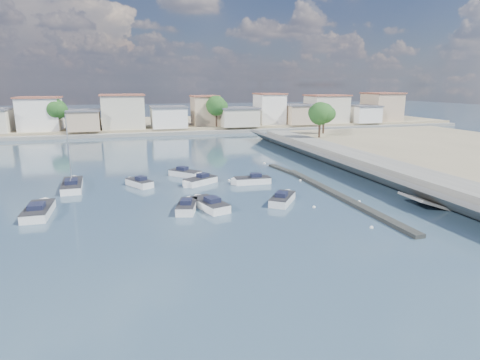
{
  "coord_description": "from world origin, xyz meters",
  "views": [
    {
      "loc": [
        -15.14,
        -27.72,
        11.95
      ],
      "look_at": [
        -2.79,
        14.88,
        1.4
      ],
      "focal_mm": 30.0,
      "sensor_mm": 36.0,
      "label": 1
    }
  ],
  "objects_px": {
    "motorboat_a": "(209,204)",
    "motorboat_h": "(283,199)",
    "motorboat_b": "(187,206)",
    "motorboat_f": "(138,183)",
    "motorboat_d": "(199,181)",
    "sailboat": "(72,185)",
    "motorboat_c": "(250,181)",
    "motorboat_g": "(187,174)",
    "motorboat_e": "(39,210)"
  },
  "relations": [
    {
      "from": "motorboat_a",
      "to": "motorboat_h",
      "type": "bearing_deg",
      "value": -1.84
    },
    {
      "from": "motorboat_b",
      "to": "motorboat_f",
      "type": "distance_m",
      "value": 11.99
    },
    {
      "from": "motorboat_d",
      "to": "sailboat",
      "type": "bearing_deg",
      "value": 170.96
    },
    {
      "from": "motorboat_c",
      "to": "sailboat",
      "type": "distance_m",
      "value": 21.31
    },
    {
      "from": "motorboat_d",
      "to": "motorboat_h",
      "type": "height_order",
      "value": "same"
    },
    {
      "from": "motorboat_g",
      "to": "motorboat_h",
      "type": "xyz_separation_m",
      "value": [
        7.82,
        -14.84,
        -0.0
      ]
    },
    {
      "from": "motorboat_f",
      "to": "motorboat_b",
      "type": "bearing_deg",
      "value": -69.51
    },
    {
      "from": "motorboat_b",
      "to": "motorboat_f",
      "type": "height_order",
      "value": "same"
    },
    {
      "from": "motorboat_b",
      "to": "sailboat",
      "type": "distance_m",
      "value": 17.03
    },
    {
      "from": "motorboat_a",
      "to": "motorboat_f",
      "type": "relative_size",
      "value": 1.33
    },
    {
      "from": "motorboat_c",
      "to": "motorboat_e",
      "type": "height_order",
      "value": "same"
    },
    {
      "from": "motorboat_e",
      "to": "motorboat_b",
      "type": "bearing_deg",
      "value": -10.86
    },
    {
      "from": "motorboat_c",
      "to": "sailboat",
      "type": "height_order",
      "value": "sailboat"
    },
    {
      "from": "sailboat",
      "to": "motorboat_e",
      "type": "bearing_deg",
      "value": -101.17
    },
    {
      "from": "motorboat_a",
      "to": "motorboat_f",
      "type": "height_order",
      "value": "same"
    },
    {
      "from": "motorboat_d",
      "to": "sailboat",
      "type": "relative_size",
      "value": 0.51
    },
    {
      "from": "motorboat_f",
      "to": "motorboat_h",
      "type": "xyz_separation_m",
      "value": [
        14.2,
        -11.36,
        0.0
      ]
    },
    {
      "from": "motorboat_e",
      "to": "motorboat_g",
      "type": "bearing_deg",
      "value": 37.29
    },
    {
      "from": "motorboat_b",
      "to": "motorboat_c",
      "type": "xyz_separation_m",
      "value": [
        9.21,
        8.58,
        0.0
      ]
    },
    {
      "from": "motorboat_c",
      "to": "motorboat_e",
      "type": "xyz_separation_m",
      "value": [
        -22.9,
        -5.95,
        -0.0
      ]
    },
    {
      "from": "motorboat_f",
      "to": "sailboat",
      "type": "distance_m",
      "value": 7.65
    },
    {
      "from": "motorboat_a",
      "to": "motorboat_h",
      "type": "distance_m",
      "value": 7.86
    },
    {
      "from": "motorboat_g",
      "to": "motorboat_a",
      "type": "bearing_deg",
      "value": -90.14
    },
    {
      "from": "motorboat_b",
      "to": "motorboat_d",
      "type": "height_order",
      "value": "same"
    },
    {
      "from": "motorboat_f",
      "to": "motorboat_g",
      "type": "bearing_deg",
      "value": 28.59
    },
    {
      "from": "sailboat",
      "to": "motorboat_a",
      "type": "bearing_deg",
      "value": -41.18
    },
    {
      "from": "motorboat_g",
      "to": "motorboat_f",
      "type": "bearing_deg",
      "value": -151.41
    },
    {
      "from": "motorboat_a",
      "to": "motorboat_h",
      "type": "height_order",
      "value": "same"
    },
    {
      "from": "motorboat_c",
      "to": "motorboat_e",
      "type": "bearing_deg",
      "value": -165.42
    },
    {
      "from": "motorboat_a",
      "to": "motorboat_c",
      "type": "height_order",
      "value": "same"
    },
    {
      "from": "motorboat_e",
      "to": "motorboat_d",
      "type": "bearing_deg",
      "value": 23.75
    },
    {
      "from": "motorboat_f",
      "to": "motorboat_a",
      "type": "bearing_deg",
      "value": -60.25
    },
    {
      "from": "motorboat_a",
      "to": "motorboat_b",
      "type": "distance_m",
      "value": 2.16
    },
    {
      "from": "motorboat_e",
      "to": "motorboat_g",
      "type": "height_order",
      "value": "same"
    },
    {
      "from": "motorboat_a",
      "to": "motorboat_f",
      "type": "xyz_separation_m",
      "value": [
        -6.35,
        11.11,
        -0.0
      ]
    },
    {
      "from": "motorboat_a",
      "to": "motorboat_e",
      "type": "bearing_deg",
      "value": 171.03
    },
    {
      "from": "motorboat_f",
      "to": "motorboat_c",
      "type": "bearing_deg",
      "value": -11.18
    },
    {
      "from": "motorboat_e",
      "to": "motorboat_g",
      "type": "xyz_separation_m",
      "value": [
        15.87,
        12.08,
        0.0
      ]
    },
    {
      "from": "motorboat_d",
      "to": "motorboat_h",
      "type": "bearing_deg",
      "value": -55.17
    },
    {
      "from": "motorboat_h",
      "to": "motorboat_g",
      "type": "bearing_deg",
      "value": 117.78
    },
    {
      "from": "motorboat_a",
      "to": "motorboat_b",
      "type": "height_order",
      "value": "same"
    },
    {
      "from": "motorboat_d",
      "to": "motorboat_e",
      "type": "xyz_separation_m",
      "value": [
        -16.67,
        -7.33,
        0.0
      ]
    },
    {
      "from": "motorboat_b",
      "to": "motorboat_e",
      "type": "bearing_deg",
      "value": 169.14
    },
    {
      "from": "motorboat_a",
      "to": "motorboat_d",
      "type": "xyz_separation_m",
      "value": [
        0.83,
        9.83,
        -0.0
      ]
    },
    {
      "from": "motorboat_h",
      "to": "motorboat_a",
      "type": "bearing_deg",
      "value": 178.16
    },
    {
      "from": "motorboat_d",
      "to": "motorboat_f",
      "type": "bearing_deg",
      "value": 169.95
    },
    {
      "from": "motorboat_a",
      "to": "motorboat_b",
      "type": "relative_size",
      "value": 1.2
    },
    {
      "from": "motorboat_c",
      "to": "sailboat",
      "type": "xyz_separation_m",
      "value": [
        -20.98,
        3.73,
        0.03
      ]
    },
    {
      "from": "motorboat_c",
      "to": "motorboat_h",
      "type": "height_order",
      "value": "same"
    },
    {
      "from": "motorboat_d",
      "to": "motorboat_c",
      "type": "bearing_deg",
      "value": -12.47
    }
  ]
}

